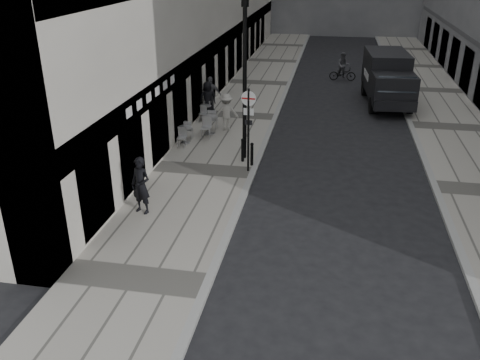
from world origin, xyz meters
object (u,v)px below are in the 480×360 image
object	(u,v)px
lamppost	(245,73)
sign_post	(248,119)
walking_man	(141,186)
panel_van	(388,76)
cyclist	(343,70)

from	to	relation	value
lamppost	sign_post	bearing A→B (deg)	-74.22
walking_man	lamppost	xyz separation A→B (m)	(2.52, 5.56, 2.65)
sign_post	panel_van	size ratio (longest dim) A/B	0.54
sign_post	cyclist	size ratio (longest dim) A/B	1.75
walking_man	panel_van	distance (m)	18.27
walking_man	lamppost	world-z (taller)	lamppost
sign_post	walking_man	bearing A→B (deg)	-120.08
cyclist	panel_van	bearing A→B (deg)	-66.58
panel_van	cyclist	bearing A→B (deg)	110.00
walking_man	sign_post	world-z (taller)	sign_post
lamppost	cyclist	world-z (taller)	lamppost
sign_post	panel_van	xyz separation A→B (m)	(6.19, 11.69, -0.66)
walking_man	cyclist	bearing A→B (deg)	90.26
sign_post	cyclist	bearing A→B (deg)	82.88
lamppost	walking_man	bearing A→B (deg)	-114.37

